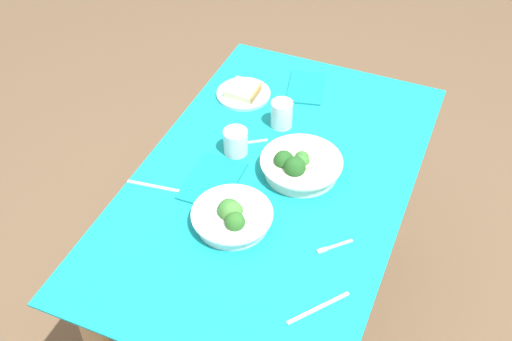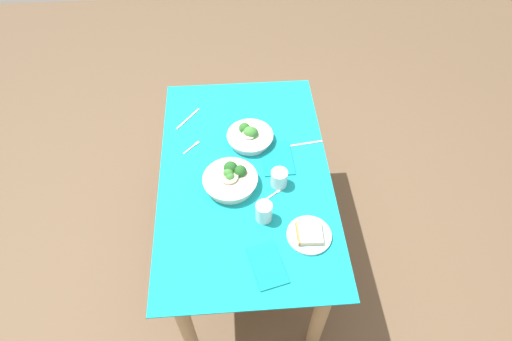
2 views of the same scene
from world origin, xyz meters
The scene contains 13 objects.
ground_plane centered at (0.00, 0.00, 0.00)m, with size 6.00×6.00×0.00m, color brown.
dining_table centered at (0.00, 0.00, 0.59)m, with size 1.34×0.82×0.71m.
broccoli_bowl_far centered at (-0.22, 0.04, 0.74)m, with size 0.23×0.23×0.09m.
broccoli_bowl_near centered at (0.06, -0.07, 0.75)m, with size 0.26×0.26×0.10m.
bread_side_plate centered at (0.36, 0.25, 0.73)m, with size 0.19×0.19×0.04m.
water_glass_center centered at (0.07, 0.16, 0.76)m, with size 0.08×0.08×0.08m, color silver.
water_glass_side centered at (0.26, 0.07, 0.76)m, with size 0.07×0.07×0.09m, color silver.
fork_by_far_bowl centered at (-0.19, -0.26, 0.72)m, with size 0.08×0.08×0.00m.
fork_by_near_bowl centered at (0.13, 0.13, 0.72)m, with size 0.07×0.09×0.00m.
table_knife_left centered at (-0.39, -0.28, 0.72)m, with size 0.19×0.01×0.00m, color #B7B7BC.
table_knife_right centered at (-0.17, 0.30, 0.72)m, with size 0.21×0.01×0.00m, color #B7B7BC.
napkin_folded_upper centered at (0.49, 0.07, 0.72)m, with size 0.20×0.12×0.01m, color #0F777D.
napkin_folded_lower centered at (-0.08, 0.17, 0.72)m, with size 0.22×0.15×0.01m, color #0F777D.
Camera 1 is at (-1.33, -0.50, 2.08)m, focal length 44.84 mm.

